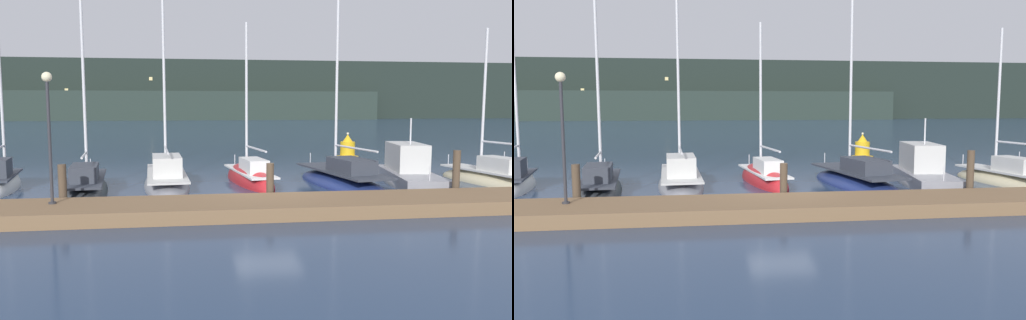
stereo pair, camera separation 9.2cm
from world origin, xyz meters
TOP-DOWN VIEW (x-y plane):
  - ground_plane at (0.00, 0.00)m, footprint 400.00×400.00m
  - dock at (0.00, -2.20)m, footprint 38.27×2.80m
  - mooring_pile_1 at (-7.30, -0.55)m, footprint 0.28×0.28m
  - mooring_pile_2 at (0.00, -0.55)m, footprint 0.28×0.28m
  - mooring_pile_3 at (7.30, -0.55)m, footprint 0.28×0.28m
  - sailboat_berth_2 at (-10.83, 4.10)m, footprint 1.94×5.14m
  - sailboat_berth_3 at (-7.15, 2.72)m, footprint 2.50×6.84m
  - sailboat_berth_4 at (-3.93, 3.90)m, footprint 2.51×7.81m
  - sailboat_berth_5 at (-0.11, 4.55)m, footprint 2.38×6.48m
  - sailboat_berth_6 at (3.87, 2.99)m, footprint 3.37×7.55m
  - motorboat_berth_7 at (7.06, 3.02)m, footprint 2.99×6.66m
  - sailboat_berth_8 at (10.78, 2.67)m, footprint 2.58×6.18m
  - channel_buoy at (7.79, 14.10)m, footprint 1.47×1.47m
  - dock_lamppost at (-7.32, -1.86)m, footprint 0.32×0.32m
  - hillside_backdrop at (-4.17, 113.64)m, footprint 240.00×23.00m

SIDE VIEW (x-z plane):
  - ground_plane at x=0.00m, z-range 0.00..0.00m
  - sailboat_berth_5 at x=-0.11m, z-range -4.04..4.23m
  - sailboat_berth_2 at x=-10.83m, z-range -3.87..4.16m
  - sailboat_berth_8 at x=10.78m, z-range -3.69..3.99m
  - sailboat_berth_3 at x=-7.15m, z-range -5.23..5.53m
  - sailboat_berth_6 at x=3.87m, z-range -5.42..5.75m
  - sailboat_berth_4 at x=-3.93m, z-range -5.23..5.61m
  - dock at x=0.00m, z-range 0.00..0.45m
  - motorboat_berth_7 at x=7.06m, z-range -1.50..2.10m
  - channel_buoy at x=7.79m, z-range -0.25..1.52m
  - mooring_pile_2 at x=0.00m, z-range 0.00..1.49m
  - mooring_pile_1 at x=-7.30m, z-range 0.00..1.57m
  - mooring_pile_3 at x=7.30m, z-range 0.00..1.88m
  - dock_lamppost at x=-7.32m, z-range 1.14..5.34m
  - hillside_backdrop at x=-4.17m, z-range -0.59..14.27m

